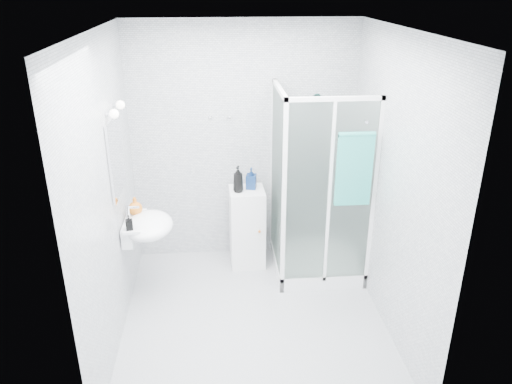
{
  "coord_description": "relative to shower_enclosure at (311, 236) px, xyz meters",
  "views": [
    {
      "loc": [
        -0.31,
        -3.82,
        2.95
      ],
      "look_at": [
        0.05,
        0.35,
        1.15
      ],
      "focal_mm": 35.0,
      "sensor_mm": 36.0,
      "label": 1
    }
  ],
  "objects": [
    {
      "name": "room",
      "position": [
        -0.67,
        -0.77,
        0.85
      ],
      "size": [
        2.4,
        2.6,
        2.6
      ],
      "color": "silver",
      "rests_on": "ground"
    },
    {
      "name": "wall_basin",
      "position": [
        -1.66,
        -0.32,
        0.35
      ],
      "size": [
        0.46,
        0.56,
        0.35
      ],
      "color": "white",
      "rests_on": "ground"
    },
    {
      "name": "shampoo_bottle_a",
      "position": [
        -0.75,
        0.22,
        0.58
      ],
      "size": [
        0.14,
        0.14,
        0.28
      ],
      "primitive_type": "imported",
      "rotation": [
        0.0,
        0.0,
        -0.34
      ],
      "color": "black",
      "rests_on": "storage_cabinet"
    },
    {
      "name": "shower_enclosure",
      "position": [
        0.0,
        0.0,
        0.0
      ],
      "size": [
        0.9,
        0.95,
        2.0
      ],
      "color": "white",
      "rests_on": "ground"
    },
    {
      "name": "soap_dispenser_black",
      "position": [
        -1.77,
        -0.51,
        0.48
      ],
      "size": [
        0.07,
        0.07,
        0.14
      ],
      "primitive_type": "imported",
      "rotation": [
        0.0,
        0.0,
        0.18
      ],
      "color": "black",
      "rests_on": "wall_basin"
    },
    {
      "name": "shampoo_bottle_b",
      "position": [
        -0.61,
        0.29,
        0.56
      ],
      "size": [
        0.13,
        0.13,
        0.23
      ],
      "primitive_type": "imported",
      "rotation": [
        0.0,
        0.0,
        -0.24
      ],
      "color": "navy",
      "rests_on": "storage_cabinet"
    },
    {
      "name": "wall_hooks",
      "position": [
        -0.92,
        0.49,
        1.17
      ],
      "size": [
        0.23,
        0.06,
        0.03
      ],
      "color": "silver",
      "rests_on": "room"
    },
    {
      "name": "storage_cabinet",
      "position": [
        -0.66,
        0.25,
        -0.0
      ],
      "size": [
        0.38,
        0.4,
        0.89
      ],
      "rotation": [
        0.0,
        0.0,
        0.03
      ],
      "color": "white",
      "rests_on": "ground"
    },
    {
      "name": "hand_towel",
      "position": [
        0.29,
        -0.4,
        0.91
      ],
      "size": [
        0.33,
        0.05,
        0.71
      ],
      "color": "teal",
      "rests_on": "shower_enclosure"
    },
    {
      "name": "mirror",
      "position": [
        -1.85,
        -0.32,
        1.05
      ],
      "size": [
        0.02,
        0.6,
        0.7
      ],
      "primitive_type": "cube",
      "color": "white",
      "rests_on": "room"
    },
    {
      "name": "soap_dispenser_orange",
      "position": [
        -1.76,
        -0.19,
        0.5
      ],
      "size": [
        0.14,
        0.14,
        0.17
      ],
      "primitive_type": "imported",
      "rotation": [
        0.0,
        0.0,
        0.05
      ],
      "color": "#CD6A18",
      "rests_on": "wall_basin"
    },
    {
      "name": "vanity_lights",
      "position": [
        -1.8,
        -0.32,
        1.47
      ],
      "size": [
        0.1,
        0.4,
        0.08
      ],
      "color": "silver",
      "rests_on": "room"
    }
  ]
}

